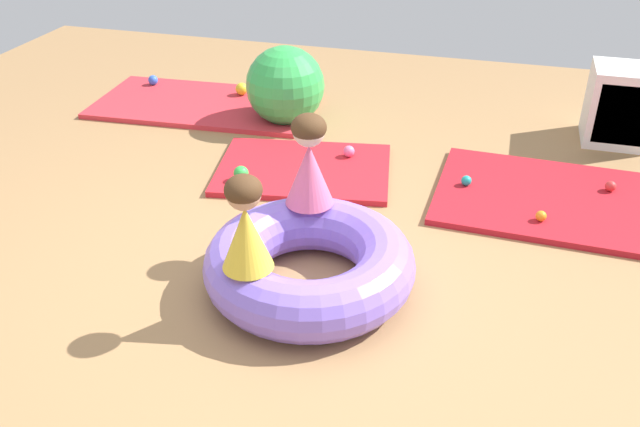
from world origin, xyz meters
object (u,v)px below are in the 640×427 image
(inflatable_cushion, at_px, (309,263))
(play_ball_orange, at_px, (541,216))
(play_ball_pink, at_px, (349,151))
(play_ball_green, at_px, (241,173))
(play_ball_blue, at_px, (153,80))
(play_ball_yellow, at_px, (242,89))
(child_in_pink, at_px, (309,161))
(exercise_ball_large, at_px, (285,86))
(storage_cube, at_px, (619,106))
(play_ball_red, at_px, (611,186))
(play_ball_teal, at_px, (466,181))
(child_in_yellow, at_px, (246,224))

(inflatable_cushion, bearing_deg, play_ball_orange, 39.31)
(play_ball_pink, bearing_deg, play_ball_green, -138.07)
(play_ball_blue, height_order, play_ball_yellow, play_ball_yellow)
(play_ball_pink, xyz_separation_m, play_ball_blue, (-2.00, 0.94, 0.00))
(child_in_pink, xyz_separation_m, play_ball_blue, (-2.05, 2.07, -0.46))
(exercise_ball_large, bearing_deg, storage_cube, 7.26)
(play_ball_yellow, height_order, play_ball_green, play_ball_yellow)
(play_ball_green, xyz_separation_m, play_ball_orange, (1.89, -0.00, -0.02))
(inflatable_cushion, relative_size, play_ball_red, 15.75)
(play_ball_yellow, xyz_separation_m, play_ball_orange, (2.45, -1.46, -0.02))
(play_ball_green, bearing_deg, play_ball_yellow, 111.17)
(play_ball_teal, distance_m, storage_cube, 1.46)
(play_ball_blue, bearing_deg, exercise_ball_large, -16.27)
(inflatable_cushion, bearing_deg, child_in_yellow, -124.48)
(play_ball_teal, bearing_deg, play_ball_blue, 157.86)
(play_ball_blue, relative_size, play_ball_green, 0.85)
(child_in_pink, bearing_deg, play_ball_yellow, 171.76)
(child_in_yellow, xyz_separation_m, play_ball_red, (1.78, 1.74, -0.45))
(child_in_yellow, xyz_separation_m, play_ball_teal, (0.89, 1.57, -0.45))
(child_in_yellow, xyz_separation_m, storage_cube, (1.87, 2.64, -0.25))
(storage_cube, bearing_deg, play_ball_pink, -154.58)
(inflatable_cushion, height_order, play_ball_orange, inflatable_cushion)
(play_ball_pink, bearing_deg, child_in_pink, -87.70)
(child_in_pink, relative_size, play_ball_yellow, 4.92)
(inflatable_cushion, height_order, play_ball_yellow, inflatable_cushion)
(play_ball_teal, height_order, play_ball_blue, play_ball_blue)
(exercise_ball_large, bearing_deg, play_ball_teal, -27.18)
(inflatable_cushion, relative_size, play_ball_pink, 13.36)
(play_ball_orange, bearing_deg, child_in_pink, -154.80)
(inflatable_cushion, distance_m, play_ball_teal, 1.44)
(inflatable_cushion, height_order, play_ball_blue, inflatable_cushion)
(child_in_yellow, distance_m, play_ball_red, 2.53)
(inflatable_cushion, xyz_separation_m, play_ball_blue, (-2.15, 2.42, -0.07))
(child_in_yellow, distance_m, play_ball_blue, 3.37)
(play_ball_green, bearing_deg, inflatable_cushion, -51.75)
(play_ball_blue, xyz_separation_m, play_ball_green, (1.41, -1.48, 0.01))
(play_ball_pink, distance_m, play_ball_green, 0.80)
(inflatable_cushion, distance_m, storage_cube, 2.87)
(play_ball_teal, bearing_deg, play_ball_red, 10.71)
(child_in_yellow, relative_size, play_ball_green, 4.72)
(inflatable_cushion, height_order, play_ball_teal, inflatable_cushion)
(child_in_yellow, relative_size, play_ball_orange, 7.39)
(play_ball_orange, bearing_deg, storage_cube, 69.72)
(child_in_yellow, xyz_separation_m, play_ball_pink, (0.06, 1.78, -0.45))
(storage_cube, bearing_deg, child_in_yellow, -125.33)
(play_ball_pink, height_order, play_ball_green, play_ball_green)
(play_ball_pink, distance_m, play_ball_blue, 2.21)
(play_ball_teal, xyz_separation_m, exercise_ball_large, (-1.47, 0.75, 0.23))
(play_ball_blue, bearing_deg, play_ball_teal, -22.14)
(play_ball_red, bearing_deg, storage_cube, 84.28)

